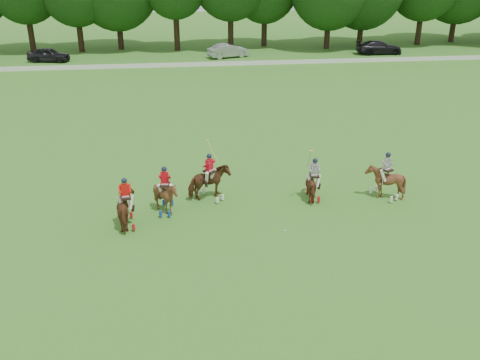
{
  "coord_description": "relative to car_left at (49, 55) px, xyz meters",
  "views": [
    {
      "loc": [
        -0.52,
        -19.42,
        11.86
      ],
      "look_at": [
        2.38,
        4.2,
        1.4
      ],
      "focal_mm": 40.0,
      "sensor_mm": 36.0,
      "label": 1
    }
  ],
  "objects": [
    {
      "name": "polo_ball",
      "position": [
        18.41,
        -41.16,
        -0.73
      ],
      "size": [
        0.09,
        0.09,
        0.09
      ],
      "primitive_type": "sphere",
      "color": "white",
      "rests_on": "ground"
    },
    {
      "name": "boundary_rail",
      "position": [
        14.31,
        -4.5,
        -0.56
      ],
      "size": [
        120.0,
        0.1,
        0.44
      ],
      "primitive_type": "cube",
      "color": "white",
      "rests_on": "ground"
    },
    {
      "name": "ground",
      "position": [
        14.31,
        -42.5,
        -0.78
      ],
      "size": [
        180.0,
        180.0,
        0.0
      ],
      "primitive_type": "plane",
      "color": "#2C681D",
      "rests_on": "ground"
    },
    {
      "name": "car_mid",
      "position": [
        20.05,
        0.0,
        0.0
      ],
      "size": [
        5.0,
        3.05,
        1.56
      ],
      "primitive_type": "imported",
      "rotation": [
        0.0,
        0.0,
        1.89
      ],
      "color": "#9C9CA1",
      "rests_on": "ground"
    },
    {
      "name": "polo_red_c",
      "position": [
        13.07,
        -38.54,
        0.08
      ],
      "size": [
        1.52,
        1.67,
        2.38
      ],
      "color": "#533116",
      "rests_on": "ground"
    },
    {
      "name": "car_left",
      "position": [
        0.0,
        0.0,
        0.0
      ],
      "size": [
        4.83,
        2.68,
        1.56
      ],
      "primitive_type": "imported",
      "rotation": [
        0.0,
        0.0,
        1.38
      ],
      "color": "black",
      "rests_on": "ground"
    },
    {
      "name": "car_right",
      "position": [
        38.09,
        0.0,
        -0.0
      ],
      "size": [
        5.4,
        2.32,
        1.55
      ],
      "primitive_type": "imported",
      "rotation": [
        0.0,
        0.0,
        1.54
      ],
      "color": "black",
      "rests_on": "ground"
    },
    {
      "name": "polo_stripe_b",
      "position": [
        24.12,
        -38.26,
        0.13
      ],
      "size": [
        2.06,
        2.13,
        2.47
      ],
      "color": "#533116",
      "rests_on": "ground"
    },
    {
      "name": "polo_red_b",
      "position": [
        15.28,
        -37.35,
        0.13
      ],
      "size": [
        2.31,
        2.31,
        3.0
      ],
      "color": "#533116",
      "rests_on": "ground"
    },
    {
      "name": "polo_red_a",
      "position": [
        11.32,
        -39.72,
        0.09
      ],
      "size": [
        1.28,
        2.11,
        2.39
      ],
      "color": "#533116",
      "rests_on": "ground"
    },
    {
      "name": "polo_stripe_a",
      "position": [
        20.5,
        -37.94,
        0.01
      ],
      "size": [
        1.1,
        1.8,
        2.75
      ],
      "color": "#533116",
      "rests_on": "ground"
    }
  ]
}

